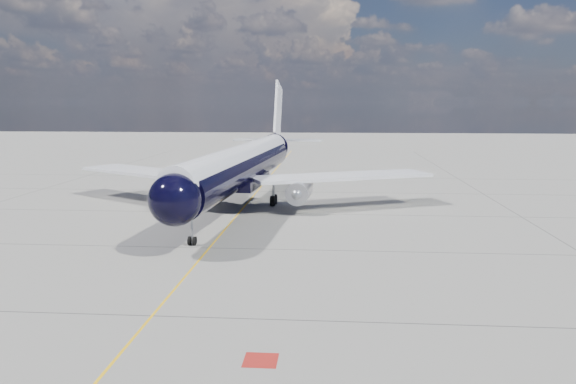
{
  "coord_description": "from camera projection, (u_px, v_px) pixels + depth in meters",
  "views": [
    {
      "loc": [
        9.98,
        -34.42,
        11.89
      ],
      "look_at": [
        6.16,
        14.82,
        4.0
      ],
      "focal_mm": 35.0,
      "sensor_mm": 36.0,
      "label": 1
    }
  ],
  "objects": [
    {
      "name": "red_marking",
      "position": [
        261.0,
        360.0,
        26.16
      ],
      "size": [
        1.6,
        1.6,
        0.01
      ],
      "primitive_type": "cube",
      "color": "maroon",
      "rests_on": "ground"
    },
    {
      "name": "ground",
      "position": [
        246.0,
        205.0,
        66.06
      ],
      "size": [
        320.0,
        320.0,
        0.0
      ],
      "primitive_type": "plane",
      "color": "gray",
      "rests_on": "ground"
    },
    {
      "name": "taxiway_centerline",
      "position": [
        239.0,
        213.0,
        61.13
      ],
      "size": [
        0.16,
        160.0,
        0.01
      ],
      "primitive_type": "cube",
      "color": "#FFBA0D",
      "rests_on": "ground"
    },
    {
      "name": "main_airliner",
      "position": [
        244.0,
        164.0,
        65.37
      ],
      "size": [
        43.51,
        53.1,
        15.33
      ],
      "rotation": [
        0.0,
        0.0,
        -0.08
      ],
      "color": "black",
      "rests_on": "ground"
    }
  ]
}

